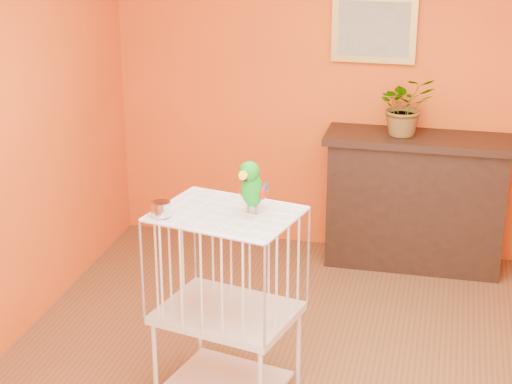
# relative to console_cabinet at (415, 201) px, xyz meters

# --- Properties ---
(room_shell) EXTENTS (4.50, 4.50, 4.50)m
(room_shell) POSITION_rel_console_cabinet_xyz_m (-0.39, -2.01, 1.07)
(room_shell) COLOR #E15015
(room_shell) RESTS_ON ground
(console_cabinet) EXTENTS (1.37, 0.49, 1.02)m
(console_cabinet) POSITION_rel_console_cabinet_xyz_m (0.00, 0.00, 0.00)
(console_cabinet) COLOR black
(console_cabinet) RESTS_ON ground
(potted_plant) EXTENTS (0.53, 0.55, 0.34)m
(potted_plant) POSITION_rel_console_cabinet_xyz_m (-0.12, 0.01, 0.68)
(potted_plant) COLOR #26722D
(potted_plant) RESTS_ON console_cabinet
(framed_picture) EXTENTS (0.62, 0.04, 0.50)m
(framed_picture) POSITION_rel_console_cabinet_xyz_m (-0.39, 0.21, 1.24)
(framed_picture) COLOR #A3893A
(framed_picture) RESTS_ON room_shell
(birdcage) EXTENTS (0.83, 0.70, 1.12)m
(birdcage) POSITION_rel_console_cabinet_xyz_m (-0.91, -2.04, 0.07)
(birdcage) COLOR beige
(birdcage) RESTS_ON ground
(feed_cup) EXTENTS (0.11, 0.11, 0.07)m
(feed_cup) POSITION_rel_console_cabinet_xyz_m (-1.23, -2.16, 0.65)
(feed_cup) COLOR silver
(feed_cup) RESTS_ON birdcage
(parrot) EXTENTS (0.15, 0.27, 0.30)m
(parrot) POSITION_rel_console_cabinet_xyz_m (-0.77, -2.01, 0.76)
(parrot) COLOR #59544C
(parrot) RESTS_ON birdcage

